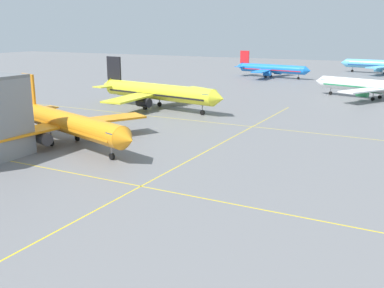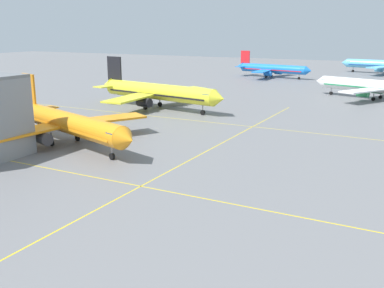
{
  "view_description": "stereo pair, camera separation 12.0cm",
  "coord_description": "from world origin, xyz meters",
  "px_view_note": "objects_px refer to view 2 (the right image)",
  "views": [
    {
      "loc": [
        31.73,
        -5.81,
        19.97
      ],
      "look_at": [
        2.49,
        49.34,
        3.83
      ],
      "focal_mm": 41.6,
      "sensor_mm": 36.0,
      "label": 1
    },
    {
      "loc": [
        31.83,
        -5.76,
        19.97
      ],
      "look_at": [
        2.49,
        49.34,
        3.83
      ],
      "focal_mm": 41.6,
      "sensor_mm": 36.0,
      "label": 2
    }
  ],
  "objects_px": {
    "airliner_distant_taxiway": "(384,65)",
    "airliner_third_row": "(157,92)",
    "airliner_second_row": "(68,123)",
    "airliner_far_left_stand": "(373,86)",
    "airliner_far_right_stand": "(272,69)"
  },
  "relations": [
    {
      "from": "airliner_second_row",
      "to": "airliner_third_row",
      "type": "distance_m",
      "value": 39.46
    },
    {
      "from": "airliner_far_left_stand",
      "to": "airliner_far_right_stand",
      "type": "bearing_deg",
      "value": 135.33
    },
    {
      "from": "airliner_third_row",
      "to": "airliner_far_left_stand",
      "type": "xyz_separation_m",
      "value": [
        47.32,
        42.99,
        -0.47
      ]
    },
    {
      "from": "airliner_second_row",
      "to": "airliner_far_left_stand",
      "type": "distance_m",
      "value": 91.76
    },
    {
      "from": "airliner_second_row",
      "to": "airliner_far_right_stand",
      "type": "bearing_deg",
      "value": 91.86
    },
    {
      "from": "airliner_far_left_stand",
      "to": "airliner_third_row",
      "type": "bearing_deg",
      "value": -137.75
    },
    {
      "from": "airliner_third_row",
      "to": "airliner_distant_taxiway",
      "type": "distance_m",
      "value": 135.06
    },
    {
      "from": "airliner_second_row",
      "to": "airliner_far_right_stand",
      "type": "relative_size",
      "value": 1.05
    },
    {
      "from": "airliner_third_row",
      "to": "airliner_far_right_stand",
      "type": "xyz_separation_m",
      "value": [
        1.97,
        87.82,
        -0.64
      ]
    },
    {
      "from": "airliner_far_left_stand",
      "to": "airliner_distant_taxiway",
      "type": "xyz_separation_m",
      "value": [
        -4.86,
        85.23,
        0.3
      ]
    },
    {
      "from": "airliner_third_row",
      "to": "airliner_far_left_stand",
      "type": "bearing_deg",
      "value": 42.25
    },
    {
      "from": "airliner_far_right_stand",
      "to": "airliner_distant_taxiway",
      "type": "bearing_deg",
      "value": 44.93
    },
    {
      "from": "airliner_distant_taxiway",
      "to": "airliner_third_row",
      "type": "bearing_deg",
      "value": -108.32
    },
    {
      "from": "airliner_far_left_stand",
      "to": "airliner_far_right_stand",
      "type": "height_order",
      "value": "airliner_far_left_stand"
    },
    {
      "from": "airliner_second_row",
      "to": "airliner_third_row",
      "type": "xyz_separation_m",
      "value": [
        -6.1,
        38.99,
        0.39
      ]
    }
  ]
}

